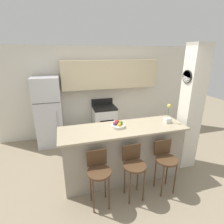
{
  "coord_description": "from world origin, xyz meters",
  "views": [
    {
      "loc": [
        -1.01,
        -2.77,
        2.38
      ],
      "look_at": [
        0.0,
        0.76,
        1.11
      ],
      "focal_mm": 28.0,
      "sensor_mm": 36.0,
      "label": 1
    }
  ],
  "objects_px": {
    "stove_range": "(104,121)",
    "bar_stool_left": "(99,171)",
    "refrigerator": "(49,112)",
    "bar_stool_mid": "(134,165)",
    "trash_bin": "(73,138)",
    "fruit_bowl": "(118,125)",
    "bar_stool_right": "(165,159)",
    "orchid_vase": "(168,117)"
  },
  "relations": [
    {
      "from": "bar_stool_right",
      "to": "trash_bin",
      "type": "bearing_deg",
      "value": 124.61
    },
    {
      "from": "orchid_vase",
      "to": "trash_bin",
      "type": "xyz_separation_m",
      "value": [
        -1.79,
        1.57,
        -0.98
      ]
    },
    {
      "from": "stove_range",
      "to": "bar_stool_left",
      "type": "distance_m",
      "value": 2.49
    },
    {
      "from": "refrigerator",
      "to": "trash_bin",
      "type": "distance_m",
      "value": 0.93
    },
    {
      "from": "refrigerator",
      "to": "trash_bin",
      "type": "xyz_separation_m",
      "value": [
        0.55,
        -0.24,
        -0.72
      ]
    },
    {
      "from": "fruit_bowl",
      "to": "refrigerator",
      "type": "bearing_deg",
      "value": 127.05
    },
    {
      "from": "bar_stool_right",
      "to": "trash_bin",
      "type": "relative_size",
      "value": 2.46
    },
    {
      "from": "stove_range",
      "to": "fruit_bowl",
      "type": "height_order",
      "value": "fruit_bowl"
    },
    {
      "from": "refrigerator",
      "to": "orchid_vase",
      "type": "distance_m",
      "value": 2.96
    },
    {
      "from": "stove_range",
      "to": "bar_stool_right",
      "type": "xyz_separation_m",
      "value": [
        0.51,
        -2.39,
        0.16
      ]
    },
    {
      "from": "refrigerator",
      "to": "bar_stool_left",
      "type": "xyz_separation_m",
      "value": [
        0.82,
        -2.34,
        -0.28
      ]
    },
    {
      "from": "bar_stool_left",
      "to": "bar_stool_right",
      "type": "height_order",
      "value": "same"
    },
    {
      "from": "fruit_bowl",
      "to": "trash_bin",
      "type": "bearing_deg",
      "value": 117.06
    },
    {
      "from": "bar_stool_mid",
      "to": "fruit_bowl",
      "type": "bearing_deg",
      "value": 98.59
    },
    {
      "from": "stove_range",
      "to": "fruit_bowl",
      "type": "bearing_deg",
      "value": -95.41
    },
    {
      "from": "bar_stool_left",
      "to": "stove_range",
      "type": "bearing_deg",
      "value": 74.33
    },
    {
      "from": "refrigerator",
      "to": "trash_bin",
      "type": "bearing_deg",
      "value": -23.24
    },
    {
      "from": "stove_range",
      "to": "bar_stool_left",
      "type": "xyz_separation_m",
      "value": [
        -0.67,
        -2.39,
        0.16
      ]
    },
    {
      "from": "refrigerator",
      "to": "bar_stool_left",
      "type": "height_order",
      "value": "refrigerator"
    },
    {
      "from": "orchid_vase",
      "to": "trash_bin",
      "type": "distance_m",
      "value": 2.57
    },
    {
      "from": "bar_stool_mid",
      "to": "orchid_vase",
      "type": "height_order",
      "value": "orchid_vase"
    },
    {
      "from": "refrigerator",
      "to": "bar_stool_left",
      "type": "distance_m",
      "value": 2.5
    },
    {
      "from": "bar_stool_mid",
      "to": "orchid_vase",
      "type": "xyz_separation_m",
      "value": [
        0.92,
        0.54,
        0.55
      ]
    },
    {
      "from": "fruit_bowl",
      "to": "trash_bin",
      "type": "height_order",
      "value": "fruit_bowl"
    },
    {
      "from": "bar_stool_right",
      "to": "fruit_bowl",
      "type": "relative_size",
      "value": 3.69
    },
    {
      "from": "stove_range",
      "to": "bar_stool_left",
      "type": "bearing_deg",
      "value": -105.67
    },
    {
      "from": "trash_bin",
      "to": "orchid_vase",
      "type": "bearing_deg",
      "value": -41.24
    },
    {
      "from": "stove_range",
      "to": "bar_stool_right",
      "type": "relative_size",
      "value": 1.15
    },
    {
      "from": "orchid_vase",
      "to": "trash_bin",
      "type": "bearing_deg",
      "value": 138.76
    },
    {
      "from": "refrigerator",
      "to": "bar_stool_mid",
      "type": "bearing_deg",
      "value": -58.89
    },
    {
      "from": "trash_bin",
      "to": "refrigerator",
      "type": "bearing_deg",
      "value": 156.76
    },
    {
      "from": "refrigerator",
      "to": "stove_range",
      "type": "bearing_deg",
      "value": 2.03
    },
    {
      "from": "bar_stool_right",
      "to": "trash_bin",
      "type": "xyz_separation_m",
      "value": [
        -1.45,
        2.1,
        -0.43
      ]
    },
    {
      "from": "refrigerator",
      "to": "bar_stool_left",
      "type": "bearing_deg",
      "value": -70.62
    },
    {
      "from": "refrigerator",
      "to": "trash_bin",
      "type": "height_order",
      "value": "refrigerator"
    },
    {
      "from": "stove_range",
      "to": "orchid_vase",
      "type": "xyz_separation_m",
      "value": [
        0.84,
        -1.85,
        0.71
      ]
    },
    {
      "from": "bar_stool_mid",
      "to": "orchid_vase",
      "type": "distance_m",
      "value": 1.2
    },
    {
      "from": "bar_stool_left",
      "to": "trash_bin",
      "type": "relative_size",
      "value": 2.46
    },
    {
      "from": "bar_stool_right",
      "to": "bar_stool_left",
      "type": "bearing_deg",
      "value": 180.0
    },
    {
      "from": "bar_stool_left",
      "to": "trash_bin",
      "type": "height_order",
      "value": "bar_stool_left"
    },
    {
      "from": "bar_stool_left",
      "to": "trash_bin",
      "type": "bearing_deg",
      "value": 97.45
    },
    {
      "from": "stove_range",
      "to": "fruit_bowl",
      "type": "distance_m",
      "value": 1.93
    }
  ]
}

